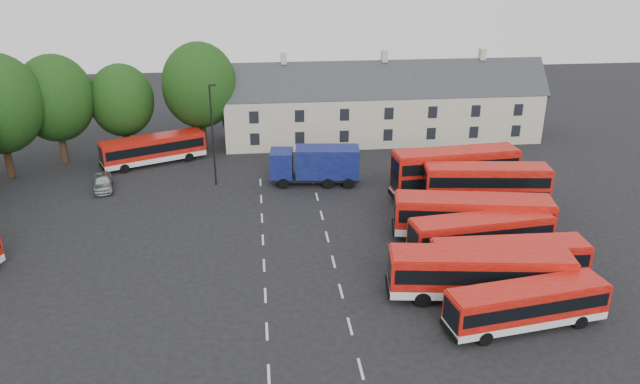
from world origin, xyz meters
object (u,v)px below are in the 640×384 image
(bus_row_a, at_px, (527,303))
(silver_car, at_px, (103,182))
(bus_dd_south, at_px, (486,186))
(lamppost, at_px, (213,133))
(box_truck, at_px, (316,164))

(bus_row_a, height_order, silver_car, bus_row_a)
(bus_dd_south, distance_m, lamppost, 24.56)
(bus_row_a, height_order, lamppost, lamppost)
(silver_car, bearing_deg, box_truck, -14.49)
(bus_row_a, bearing_deg, box_truck, 103.74)
(bus_dd_south, height_order, silver_car, bus_dd_south)
(silver_car, distance_m, lamppost, 11.19)
(lamppost, bearing_deg, box_truck, -4.71)
(box_truck, bearing_deg, bus_row_a, -61.37)
(bus_dd_south, bearing_deg, box_truck, 156.25)
(bus_dd_south, bearing_deg, lamppost, 165.85)
(box_truck, distance_m, lamppost, 9.89)
(bus_dd_south, xyz_separation_m, lamppost, (-22.82, 8.66, 2.71))
(bus_row_a, height_order, bus_dd_south, bus_dd_south)
(bus_dd_south, relative_size, silver_car, 2.50)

